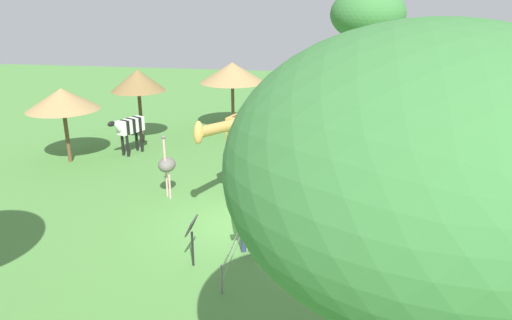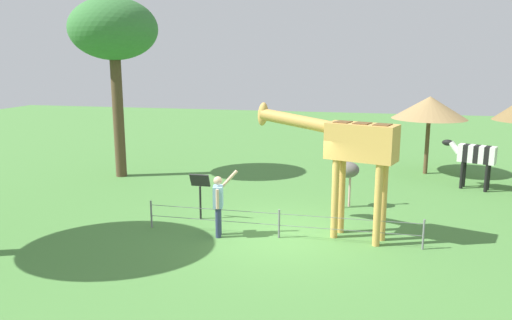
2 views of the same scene
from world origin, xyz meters
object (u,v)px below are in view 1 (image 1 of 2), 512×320
Objects in this scene: giraffe at (244,134)px; tree_west at (368,16)px; shade_hut_aside at (62,99)px; shade_hut_near at (232,73)px; shade_hut_far at (138,81)px; tree_northeast at (430,174)px; info_sign at (192,232)px; visitor at (247,221)px; ostrich at (167,165)px; zebra at (130,128)px.

giraffe is 0.55× the size of tree_west.
shade_hut_aside is 13.58m from tree_west.
shade_hut_near reaches higher than shade_hut_far.
info_sign is (-5.77, -4.26, -4.02)m from tree_northeast.
tree_northeast is 4.83× the size of info_sign.
tree_northeast is at bearing 42.69° from shade_hut_aside.
shade_hut_near is 19.48m from tree_northeast.
tree_west reaches higher than shade_hut_aside.
shade_hut_far reaches higher than visitor.
shade_hut_far is at bearing -143.33° from visitor.
info_sign is (3.99, 2.08, -0.23)m from ostrich.
shade_hut_far is (-8.95, -6.66, 1.98)m from visitor.
giraffe is at bearing 92.50° from ostrich.
tree_northeast is (9.76, 6.34, 3.79)m from ostrich.
visitor is 0.27× the size of tree_northeast.
shade_hut_far is 0.49× the size of tree_west.
tree_northeast is at bearing 31.83° from shade_hut_far.
giraffe is at bearing -159.25° from tree_northeast.
tree_northeast is at bearing 34.30° from zebra.
tree_west is (-2.77, 9.99, 2.72)m from shade_hut_far.
zebra is 17.31m from tree_northeast.
shade_hut_aside is at bearing -132.86° from info_sign.
shade_hut_aside is (5.83, -5.63, -0.31)m from shade_hut_near.
tree_northeast reaches higher than shade_hut_aside.
giraffe is at bearing 54.79° from zebra.
ostrich is 4.50m from info_sign.
ostrich reaches higher than info_sign.
tree_northeast reaches higher than shade_hut_near.
giraffe is 2.13× the size of zebra.
shade_hut_near is (-4.47, 3.52, 1.75)m from zebra.
visitor is 1.30× the size of info_sign.
giraffe is at bearing 45.98° from shade_hut_far.
shade_hut_near is at bearing 177.70° from ostrich.
tree_west is at bearing 164.14° from visitor.
shade_hut_near reaches higher than info_sign.
shade_hut_near is 2.59× the size of info_sign.
tree_west is at bearing 154.75° from giraffe.
tree_west reaches higher than giraffe.
giraffe is 0.59× the size of tree_northeast.
giraffe is at bearing -25.25° from tree_west.
zebra is at bearing -142.82° from ostrich.
giraffe reaches higher than info_sign.
zebra is (-4.07, -5.77, -1.16)m from giraffe.
ostrich is (-3.07, -3.29, 0.27)m from visitor.
shade_hut_near is (-11.73, -2.94, 2.01)m from visitor.
visitor is at bearing 14.09° from shade_hut_near.
giraffe is 7.16m from zebra.
info_sign is (8.18, 5.25, -0.21)m from zebra.
zebra is at bearing -125.21° from giraffe.
shade_hut_near is at bearing 126.77° from shade_hut_far.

